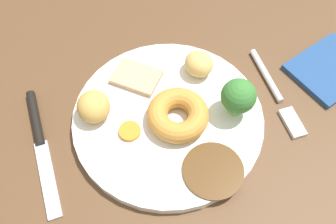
# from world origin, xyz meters

# --- Properties ---
(dining_table) EXTENTS (1.20, 0.84, 0.04)m
(dining_table) POSITION_xyz_m (0.00, 0.00, 0.02)
(dining_table) COLOR brown
(dining_table) RESTS_ON ground
(dinner_plate) EXTENTS (0.25, 0.25, 0.01)m
(dinner_plate) POSITION_xyz_m (-0.02, -0.02, 0.04)
(dinner_plate) COLOR white
(dinner_plate) RESTS_ON dining_table
(gravy_pool) EXTENTS (0.08, 0.08, 0.00)m
(gravy_pool) POSITION_xyz_m (-0.05, 0.07, 0.05)
(gravy_pool) COLOR #563819
(gravy_pool) RESTS_ON dinner_plate
(meat_slice_main) EXTENTS (0.08, 0.08, 0.01)m
(meat_slice_main) POSITION_xyz_m (-0.00, -0.09, 0.05)
(meat_slice_main) COLOR tan
(meat_slice_main) RESTS_ON dinner_plate
(yorkshire_pudding) EXTENTS (0.08, 0.08, 0.03)m
(yorkshire_pudding) POSITION_xyz_m (-0.03, -0.01, 0.06)
(yorkshire_pudding) COLOR #C68938
(yorkshire_pudding) RESTS_ON dinner_plate
(roast_potato_left) EXTENTS (0.05, 0.05, 0.04)m
(roast_potato_left) POSITION_xyz_m (0.07, -0.06, 0.07)
(roast_potato_left) COLOR tan
(roast_potato_left) RESTS_ON dinner_plate
(roast_potato_right) EXTENTS (0.05, 0.05, 0.03)m
(roast_potato_right) POSITION_xyz_m (-0.09, -0.08, 0.07)
(roast_potato_right) COLOR #D8B260
(roast_potato_right) RESTS_ON dinner_plate
(carrot_coin_front) EXTENTS (0.03, 0.03, 0.01)m
(carrot_coin_front) POSITION_xyz_m (0.03, -0.01, 0.05)
(carrot_coin_front) COLOR orange
(carrot_coin_front) RESTS_ON dinner_plate
(broccoli_floret) EXTENTS (0.05, 0.05, 0.06)m
(broccoli_floret) POSITION_xyz_m (-0.11, 0.00, 0.08)
(broccoli_floret) COLOR #8CB766
(broccoli_floret) RESTS_ON dinner_plate
(fork) EXTENTS (0.02, 0.15, 0.01)m
(fork) POSITION_xyz_m (-0.18, -0.01, 0.04)
(fork) COLOR silver
(fork) RESTS_ON dining_table
(knife) EXTENTS (0.02, 0.19, 0.01)m
(knife) POSITION_xyz_m (0.15, -0.05, 0.04)
(knife) COLOR black
(knife) RESTS_ON dining_table
(folded_napkin) EXTENTS (0.13, 0.12, 0.01)m
(folded_napkin) POSITION_xyz_m (-0.28, -0.03, 0.04)
(folded_napkin) COLOR navy
(folded_napkin) RESTS_ON dining_table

